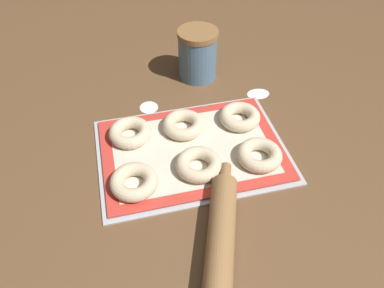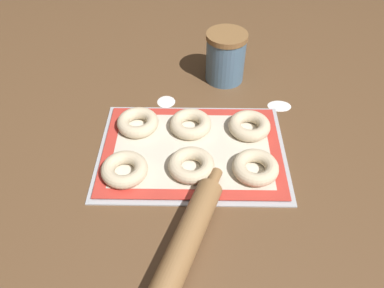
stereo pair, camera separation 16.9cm
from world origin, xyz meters
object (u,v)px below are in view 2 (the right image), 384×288
bagel_back_left (138,123)px  rolling_pin (186,241)px  bagel_front_center (191,165)px  bagel_back_center (191,124)px  bagel_back_right (249,126)px  bagel_front_right (255,167)px  flour_canister (226,57)px  baking_tray (192,151)px  bagel_front_left (124,169)px

bagel_back_left → rolling_pin: size_ratio=0.29×
bagel_front_center → rolling_pin: size_ratio=0.29×
rolling_pin → bagel_back_center: bearing=89.5°
bagel_back_left → bagel_back_right: bearing=-1.6°
bagel_front_right → flour_canister: 0.41m
bagel_back_left → flour_canister: (0.24, 0.25, 0.05)m
baking_tray → bagel_front_left: 0.18m
bagel_back_left → flour_canister: 0.35m
baking_tray → bagel_front_left: (-0.16, -0.09, 0.02)m
bagel_front_center → flour_canister: (0.10, 0.40, 0.05)m
bagel_back_right → baking_tray: bearing=-154.9°
baking_tray → bagel_front_right: 0.17m
bagel_front_right → bagel_back_center: 0.22m
bagel_back_right → flour_canister: flour_canister is taller
bagel_front_left → flour_canister: size_ratio=0.72×
bagel_front_center → bagel_back_center: bearing=91.7°
bagel_front_left → bagel_front_right: (0.31, 0.01, 0.00)m
baking_tray → bagel_back_left: 0.17m
bagel_back_left → bagel_back_center: size_ratio=1.00×
baking_tray → bagel_back_center: (-0.01, 0.08, 0.02)m
baking_tray → bagel_back_left: (-0.15, 0.08, 0.02)m
rolling_pin → bagel_front_right: bearing=51.4°
rolling_pin → bagel_back_right: bearing=65.4°
baking_tray → bagel_front_right: size_ratio=4.28×
bagel_front_left → bagel_front_right: size_ratio=1.00×
baking_tray → flour_canister: (0.10, 0.33, 0.07)m
bagel_front_center → flour_canister: 0.41m
bagel_front_left → bagel_back_right: bearing=27.1°
bagel_front_right → bagel_back_right: 0.15m
bagel_front_right → baking_tray: bearing=153.3°
bagel_front_right → bagel_back_right: size_ratio=1.00×
bagel_back_right → bagel_front_center: bearing=-137.0°
baking_tray → flour_canister: bearing=73.4°
bagel_back_center → flour_canister: bearing=67.7°
flour_canister → bagel_back_left: bearing=-134.7°
bagel_front_center → bagel_back_center: size_ratio=1.00×
bagel_front_left → bagel_back_center: same height
baking_tray → bagel_front_left: bagel_front_left is taller
bagel_back_left → rolling_pin: bearing=-68.7°
baking_tray → bagel_back_right: (0.15, 0.07, 0.02)m
bagel_front_right → rolling_pin: (-0.16, -0.20, 0.00)m
baking_tray → bagel_front_center: bearing=-90.6°
bagel_front_right → bagel_back_left: (-0.30, 0.16, 0.00)m
bagel_front_right → bagel_front_left: bearing=-178.0°
bagel_back_center → bagel_front_center: bearing=-88.3°
baking_tray → bagel_front_right: bagel_front_right is taller
baking_tray → bagel_back_left: size_ratio=4.28×
baking_tray → bagel_back_left: bagel_back_left is taller
bagel_front_center → bagel_back_center: same height
bagel_front_left → bagel_front_center: 0.16m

